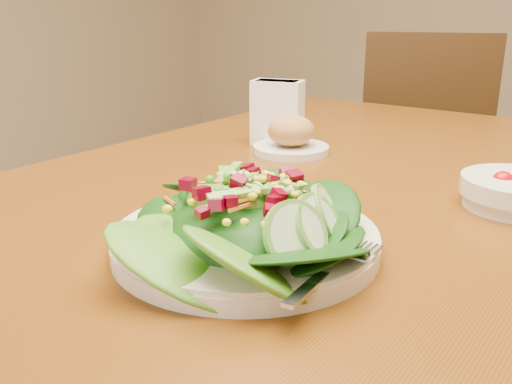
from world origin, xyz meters
TOP-DOWN VIEW (x-y plane):
  - dining_table at (0.00, 0.00)m, footprint 0.90×1.40m
  - chair_far at (-0.22, 1.10)m, footprint 0.55×0.56m
  - salad_plate at (0.09, -0.34)m, footprint 0.31×0.31m
  - bread_plate at (-0.12, 0.07)m, footprint 0.14×0.14m
  - napkin_holder at (-0.18, 0.12)m, footprint 0.11×0.08m

SIDE VIEW (x-z plane):
  - chair_far at x=-0.22m, z-range 0.03..0.97m
  - dining_table at x=0.00m, z-range 0.27..1.02m
  - bread_plate at x=-0.12m, z-range 0.74..0.82m
  - salad_plate at x=0.09m, z-range 0.74..0.83m
  - napkin_holder at x=-0.18m, z-range 0.75..0.88m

